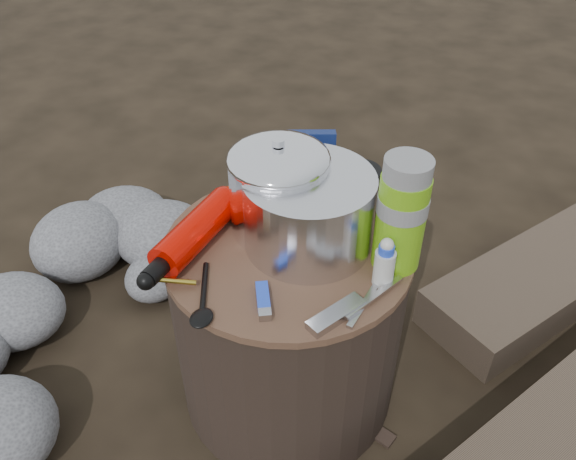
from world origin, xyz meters
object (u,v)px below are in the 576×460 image
(stump, at_px, (288,324))
(camping_pot, at_px, (279,188))
(travel_mug, at_px, (359,195))
(thermos, at_px, (401,215))
(fuel_bottle, at_px, (195,232))

(stump, height_order, camping_pot, camping_pot)
(travel_mug, bearing_deg, thermos, -47.82)
(fuel_bottle, relative_size, travel_mug, 2.41)
(fuel_bottle, height_order, travel_mug, travel_mug)
(stump, relative_size, camping_pot, 2.52)
(fuel_bottle, distance_m, travel_mug, 0.33)
(camping_pot, height_order, thermos, thermos)
(thermos, height_order, travel_mug, thermos)
(thermos, xyz_separation_m, travel_mug, (-0.10, 0.11, -0.05))
(stump, xyz_separation_m, camping_pot, (-0.04, 0.05, 0.32))
(stump, distance_m, fuel_bottle, 0.31)
(thermos, distance_m, travel_mug, 0.16)
(travel_mug, bearing_deg, fuel_bottle, -146.03)
(camping_pot, xyz_separation_m, fuel_bottle, (-0.13, -0.10, -0.06))
(stump, relative_size, travel_mug, 4.19)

